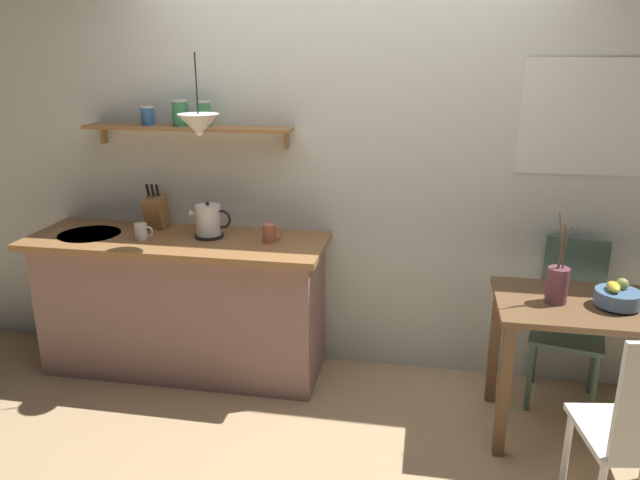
% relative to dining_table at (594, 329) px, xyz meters
% --- Properties ---
extents(ground_plane, '(14.00, 14.00, 0.00)m').
position_rel_dining_table_xyz_m(ground_plane, '(-1.37, -0.03, -0.63)').
color(ground_plane, tan).
extents(back_wall, '(6.80, 0.11, 2.70)m').
position_rel_dining_table_xyz_m(back_wall, '(-1.17, 0.62, 0.72)').
color(back_wall, silver).
rests_on(back_wall, ground_plane).
extents(kitchen_counter, '(1.83, 0.63, 0.90)m').
position_rel_dining_table_xyz_m(kitchen_counter, '(-2.37, 0.29, -0.17)').
color(kitchen_counter, gray).
rests_on(kitchen_counter, ground_plane).
extents(wall_shelf, '(1.30, 0.20, 0.29)m').
position_rel_dining_table_xyz_m(wall_shelf, '(-2.35, 0.47, 0.94)').
color(wall_shelf, '#9E6B3D').
extents(dining_table, '(1.00, 0.61, 0.77)m').
position_rel_dining_table_xyz_m(dining_table, '(0.00, 0.00, 0.00)').
color(dining_table, brown).
rests_on(dining_table, ground_plane).
extents(dining_chair_far, '(0.47, 0.48, 0.96)m').
position_rel_dining_table_xyz_m(dining_chair_far, '(-0.03, 0.39, -0.11)').
color(dining_chair_far, '#4C6B5B').
rests_on(dining_chair_far, ground_plane).
extents(fruit_bowl, '(0.22, 0.22, 0.14)m').
position_rel_dining_table_xyz_m(fruit_bowl, '(0.08, -0.03, 0.19)').
color(fruit_bowl, '#51759E').
rests_on(fruit_bowl, dining_table).
extents(twig_vase, '(0.11, 0.11, 0.48)m').
position_rel_dining_table_xyz_m(twig_vase, '(-0.21, -0.02, 0.24)').
color(twig_vase, brown).
rests_on(twig_vase, dining_table).
extents(electric_kettle, '(0.26, 0.18, 0.22)m').
position_rel_dining_table_xyz_m(electric_kettle, '(-2.18, 0.32, 0.37)').
color(electric_kettle, black).
rests_on(electric_kettle, kitchen_counter).
extents(knife_block, '(0.11, 0.18, 0.30)m').
position_rel_dining_table_xyz_m(knife_block, '(-2.57, 0.44, 0.39)').
color(knife_block, '#9E6B3D').
rests_on(knife_block, kitchen_counter).
extents(coffee_mug_by_sink, '(0.12, 0.08, 0.10)m').
position_rel_dining_table_xyz_m(coffee_mug_by_sink, '(-2.56, 0.21, 0.32)').
color(coffee_mug_by_sink, white).
rests_on(coffee_mug_by_sink, kitchen_counter).
extents(coffee_mug_spare, '(0.12, 0.08, 0.11)m').
position_rel_dining_table_xyz_m(coffee_mug_spare, '(-1.79, 0.30, 0.32)').
color(coffee_mug_spare, '#C6664C').
rests_on(coffee_mug_spare, kitchen_counter).
extents(pendant_lamp, '(0.23, 0.23, 0.44)m').
position_rel_dining_table_xyz_m(pendant_lamp, '(-2.13, 0.15, 0.97)').
color(pendant_lamp, black).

